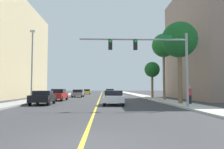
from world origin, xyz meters
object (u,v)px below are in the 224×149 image
(car_white, at_px, (113,97))
(car_green, at_px, (110,92))
(palm_far, at_px, (152,70))
(car_gray, at_px, (78,93))
(car_red, at_px, (59,95))
(palm_near, at_px, (179,40))
(pedestrian, at_px, (190,95))
(palm_mid, at_px, (164,46))
(car_yellow, at_px, (87,92))
(traffic_signal_mast, at_px, (154,53))
(car_black, at_px, (43,97))
(street_lamp, at_px, (32,62))

(car_white, bearing_deg, car_green, 91.02)
(palm_far, bearing_deg, car_gray, 155.93)
(car_red, bearing_deg, car_white, 133.17)
(car_red, bearing_deg, palm_near, 151.90)
(palm_far, relative_size, pedestrian, 3.42)
(palm_mid, bearing_deg, car_yellow, 111.49)
(palm_mid, distance_m, car_red, 15.39)
(traffic_signal_mast, xyz_separation_m, car_white, (-3.18, 4.09, -3.78))
(car_yellow, relative_size, car_black, 0.98)
(street_lamp, bearing_deg, pedestrian, -15.21)
(palm_near, height_order, car_black, palm_near)
(street_lamp, xyz_separation_m, car_white, (9.22, -3.68, -3.94))
(car_black, bearing_deg, car_red, -92.90)
(car_yellow, distance_m, car_red, 30.84)
(palm_mid, height_order, car_white, palm_mid)
(car_green, bearing_deg, palm_mid, -71.27)
(street_lamp, bearing_deg, palm_far, 32.25)
(palm_mid, bearing_deg, street_lamp, -168.58)
(palm_far, height_order, car_green, palm_far)
(car_green, xyz_separation_m, pedestrian, (6.99, -27.25, 0.22))
(palm_mid, relative_size, car_yellow, 2.25)
(traffic_signal_mast, relative_size, car_black, 2.24)
(car_gray, bearing_deg, palm_mid, -43.87)
(palm_near, bearing_deg, car_red, 150.51)
(palm_far, bearing_deg, palm_mid, -89.48)
(car_yellow, distance_m, car_black, 38.04)
(street_lamp, relative_size, pedestrian, 4.85)
(traffic_signal_mast, bearing_deg, car_black, 155.60)
(car_black, bearing_deg, palm_far, -138.28)
(palm_near, bearing_deg, traffic_signal_mast, -130.67)
(traffic_signal_mast, height_order, car_yellow, traffic_signal_mast)
(palm_mid, relative_size, car_green, 1.93)
(palm_far, relative_size, car_gray, 1.37)
(car_white, relative_size, car_green, 0.96)
(car_black, xyz_separation_m, car_green, (7.45, 25.86, 0.04))
(palm_near, xyz_separation_m, car_red, (-13.67, 7.73, -5.73))
(car_red, bearing_deg, car_black, 90.24)
(palm_near, height_order, palm_mid, palm_mid)
(car_gray, relative_size, car_black, 1.06)
(street_lamp, height_order, car_white, street_lamp)
(street_lamp, relative_size, car_black, 2.06)
(car_red, relative_size, car_gray, 1.05)
(palm_far, relative_size, car_white, 1.33)
(street_lamp, bearing_deg, car_green, 67.17)
(palm_mid, relative_size, car_red, 1.98)
(car_white, distance_m, pedestrian, 7.40)
(car_yellow, xyz_separation_m, car_green, (5.80, -12.15, 0.06))
(traffic_signal_mast, relative_size, car_gray, 2.11)
(palm_mid, height_order, palm_far, palm_mid)
(palm_near, height_order, car_red, palm_near)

